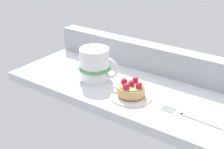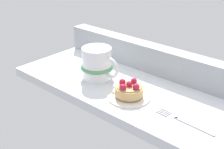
{
  "view_description": "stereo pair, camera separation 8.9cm",
  "coord_description": "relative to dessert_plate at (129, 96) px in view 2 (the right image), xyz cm",
  "views": [
    {
      "loc": [
        44.76,
        -70.34,
        42.51
      ],
      "look_at": [
        -1.9,
        -4.41,
        4.13
      ],
      "focal_mm": 48.93,
      "sensor_mm": 36.0,
      "label": 1
    },
    {
      "loc": [
        51.75,
        -64.79,
        42.51
      ],
      "look_at": [
        -1.9,
        -4.41,
        4.13
      ],
      "focal_mm": 48.93,
      "sensor_mm": 36.0,
      "label": 2
    }
  ],
  "objects": [
    {
      "name": "coffee_mug",
      "position": [
        -15.31,
        3.31,
        4.43
      ],
      "size": [
        14.08,
        10.42,
        10.06
      ],
      "color": "white",
      "rests_on": "ground_plane"
    },
    {
      "name": "window_rail_back",
      "position": [
        -5.87,
        19.29,
        3.99
      ],
      "size": [
        70.02,
        5.28,
        8.85
      ],
      "primitive_type": "cube",
      "color": "#9EA3A8",
      "rests_on": "ground_plane"
    },
    {
      "name": "dessert_plate",
      "position": [
        0.0,
        0.0,
        0.0
      ],
      "size": [
        12.04,
        12.04,
        0.94
      ],
      "color": "silver",
      "rests_on": "ground_plane"
    },
    {
      "name": "raspberry_tart",
      "position": [
        -0.0,
        -0.03,
        2.12
      ],
      "size": [
        7.79,
        7.79,
        4.21
      ],
      "color": "tan",
      "rests_on": "dessert_plate"
    },
    {
      "name": "dessert_fork",
      "position": [
        17.58,
        -0.46,
        -0.14
      ],
      "size": [
        15.94,
        2.61,
        0.6
      ],
      "color": "#B7B7BC",
      "rests_on": "ground_plane"
    },
    {
      "name": "ground_plane",
      "position": [
        -5.87,
        6.07,
        -1.86
      ],
      "size": [
        71.45,
        31.73,
        2.84
      ],
      "primitive_type": "cube",
      "color": "silver"
    }
  ]
}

